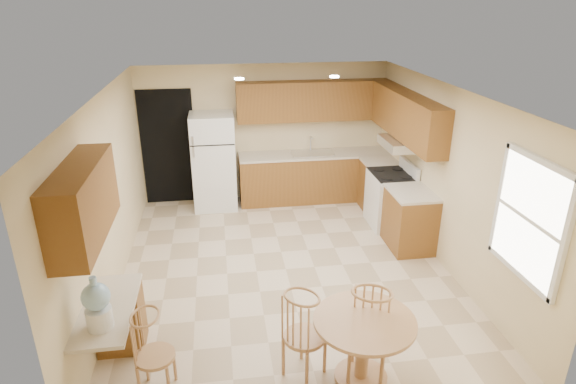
{
  "coord_description": "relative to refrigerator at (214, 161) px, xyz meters",
  "views": [
    {
      "loc": [
        -0.83,
        -5.83,
        3.58
      ],
      "look_at": [
        0.08,
        0.3,
        1.06
      ],
      "focal_mm": 30.0,
      "sensor_mm": 36.0,
      "label": 1
    }
  ],
  "objects": [
    {
      "name": "floor",
      "position": [
        0.95,
        -2.4,
        -0.86
      ],
      "size": [
        5.5,
        5.5,
        0.0
      ],
      "primitive_type": "plane",
      "color": "beige",
      "rests_on": "ground"
    },
    {
      "name": "ceiling",
      "position": [
        0.95,
        -2.4,
        1.64
      ],
      "size": [
        4.5,
        5.5,
        0.02
      ],
      "primitive_type": "cube",
      "color": "white",
      "rests_on": "wall_back"
    },
    {
      "name": "wall_back",
      "position": [
        0.95,
        0.35,
        0.39
      ],
      "size": [
        4.5,
        0.02,
        2.5
      ],
      "primitive_type": "cube",
      "color": "beige",
      "rests_on": "floor"
    },
    {
      "name": "wall_front",
      "position": [
        0.95,
        -5.15,
        0.39
      ],
      "size": [
        4.5,
        0.02,
        2.5
      ],
      "primitive_type": "cube",
      "color": "beige",
      "rests_on": "floor"
    },
    {
      "name": "wall_left",
      "position": [
        -1.3,
        -2.4,
        0.39
      ],
      "size": [
        0.02,
        5.5,
        2.5
      ],
      "primitive_type": "cube",
      "color": "beige",
      "rests_on": "floor"
    },
    {
      "name": "wall_right",
      "position": [
        3.2,
        -2.4,
        0.39
      ],
      "size": [
        0.02,
        5.5,
        2.5
      ],
      "primitive_type": "cube",
      "color": "beige",
      "rests_on": "floor"
    },
    {
      "name": "doorway",
      "position": [
        -0.8,
        0.34,
        0.19
      ],
      "size": [
        0.9,
        0.02,
        2.1
      ],
      "primitive_type": "cube",
      "color": "black",
      "rests_on": "floor"
    },
    {
      "name": "base_cab_back",
      "position": [
        1.83,
        0.05,
        -0.42
      ],
      "size": [
        2.75,
        0.6,
        0.87
      ],
      "primitive_type": "cube",
      "color": "brown",
      "rests_on": "floor"
    },
    {
      "name": "counter_back",
      "position": [
        1.83,
        0.05,
        0.03
      ],
      "size": [
        2.75,
        0.63,
        0.04
      ],
      "primitive_type": "cube",
      "color": "beige",
      "rests_on": "base_cab_back"
    },
    {
      "name": "base_cab_right_a",
      "position": [
        2.9,
        -0.54,
        -0.42
      ],
      "size": [
        0.6,
        0.59,
        0.87
      ],
      "primitive_type": "cube",
      "color": "brown",
      "rests_on": "floor"
    },
    {
      "name": "counter_right_a",
      "position": [
        2.9,
        -0.54,
        0.03
      ],
      "size": [
        0.63,
        0.59,
        0.04
      ],
      "primitive_type": "cube",
      "color": "beige",
      "rests_on": "base_cab_right_a"
    },
    {
      "name": "base_cab_right_b",
      "position": [
        2.9,
        -2.0,
        -0.42
      ],
      "size": [
        0.6,
        0.8,
        0.87
      ],
      "primitive_type": "cube",
      "color": "brown",
      "rests_on": "floor"
    },
    {
      "name": "counter_right_b",
      "position": [
        2.9,
        -2.0,
        0.03
      ],
      "size": [
        0.63,
        0.8,
        0.04
      ],
      "primitive_type": "cube",
      "color": "beige",
      "rests_on": "base_cab_right_b"
    },
    {
      "name": "upper_cab_back",
      "position": [
        1.83,
        0.19,
        0.99
      ],
      "size": [
        2.75,
        0.33,
        0.7
      ],
      "primitive_type": "cube",
      "color": "brown",
      "rests_on": "wall_back"
    },
    {
      "name": "upper_cab_right",
      "position": [
        3.04,
        -1.19,
        0.99
      ],
      "size": [
        0.33,
        2.42,
        0.7
      ],
      "primitive_type": "cube",
      "color": "brown",
      "rests_on": "wall_right"
    },
    {
      "name": "upper_cab_left",
      "position": [
        -1.13,
        -4.0,
        0.99
      ],
      "size": [
        0.33,
        1.4,
        0.7
      ],
      "primitive_type": "cube",
      "color": "brown",
      "rests_on": "wall_left"
    },
    {
      "name": "sink",
      "position": [
        1.8,
        0.05,
        0.05
      ],
      "size": [
        0.78,
        0.44,
        0.01
      ],
      "primitive_type": "cube",
      "color": "silver",
      "rests_on": "counter_back"
    },
    {
      "name": "range_hood",
      "position": [
        2.95,
        -1.22,
        0.56
      ],
      "size": [
        0.5,
        0.76,
        0.14
      ],
      "primitive_type": "cube",
      "color": "silver",
      "rests_on": "upper_cab_right"
    },
    {
      "name": "desk_pedestal",
      "position": [
        -1.05,
        -3.72,
        -0.5
      ],
      "size": [
        0.48,
        0.42,
        0.72
      ],
      "primitive_type": "cube",
      "color": "brown",
      "rests_on": "floor"
    },
    {
      "name": "desk_top",
      "position": [
        -1.05,
        -4.1,
        -0.11
      ],
      "size": [
        0.5,
        1.2,
        0.04
      ],
      "primitive_type": "cube",
      "color": "beige",
      "rests_on": "desk_pedestal"
    },
    {
      "name": "window",
      "position": [
        3.18,
        -4.25,
        0.64
      ],
      "size": [
        0.06,
        1.12,
        1.3
      ],
      "color": "white",
      "rests_on": "wall_right"
    },
    {
      "name": "can_light_a",
      "position": [
        0.45,
        -1.2,
        1.63
      ],
      "size": [
        0.14,
        0.14,
        0.02
      ],
      "primitive_type": "cylinder",
      "color": "white",
      "rests_on": "ceiling"
    },
    {
      "name": "can_light_b",
      "position": [
        1.85,
        -1.2,
        1.63
      ],
      "size": [
        0.14,
        0.14,
        0.02
      ],
      "primitive_type": "cylinder",
      "color": "white",
      "rests_on": "ceiling"
    },
    {
      "name": "refrigerator",
      "position": [
        0.0,
        0.0,
        0.0
      ],
      "size": [
        0.76,
        0.74,
        1.71
      ],
      "color": "white",
      "rests_on": "floor"
    },
    {
      "name": "stove",
      "position": [
        2.88,
        -1.22,
        -0.39
      ],
      "size": [
        0.65,
        0.76,
        1.09
      ],
      "color": "white",
      "rests_on": "floor"
    },
    {
      "name": "dining_table",
      "position": [
        1.4,
        -4.6,
        -0.38
      ],
      "size": [
        0.99,
        0.99,
        0.73
      ],
      "rotation": [
        0.0,
        0.0,
        -0.25
      ],
      "color": "tan",
      "rests_on": "floor"
    },
    {
      "name": "chair_table_a",
      "position": [
        0.85,
        -4.52,
        -0.28
      ],
      "size": [
        0.42,
        0.52,
        0.95
      ],
      "rotation": [
        0.0,
        0.0,
        -0.84
      ],
      "color": "tan",
      "rests_on": "floor"
    },
    {
      "name": "chair_table_b",
      "position": [
        1.45,
        -4.69,
        -0.26
      ],
      "size": [
        0.44,
        0.49,
        0.99
      ],
      "rotation": [
        0.0,
        0.0,
        2.74
      ],
      "color": "tan",
      "rests_on": "floor"
    },
    {
      "name": "chair_desk",
      "position": [
        -0.6,
        -4.53,
        -0.33
      ],
      "size": [
        0.39,
        0.5,
        0.87
      ],
      "rotation": [
        0.0,
        0.0,
        -1.7
      ],
      "color": "tan",
      "rests_on": "floor"
    },
    {
      "name": "water_crock",
      "position": [
        -1.05,
        -4.4,
        0.15
      ],
      "size": [
        0.26,
        0.26,
        0.53
      ],
      "color": "white",
      "rests_on": "desk_top"
    }
  ]
}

